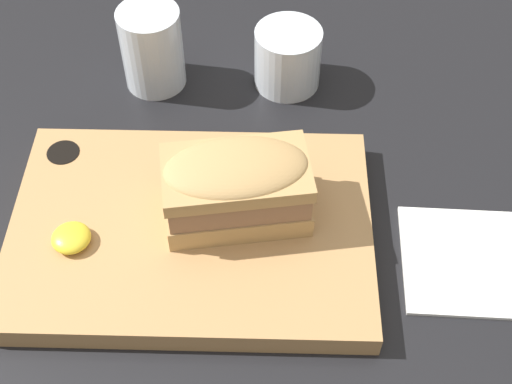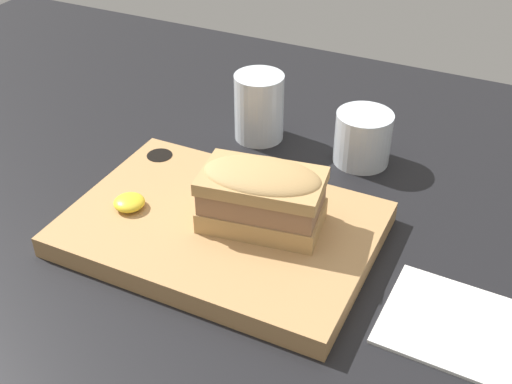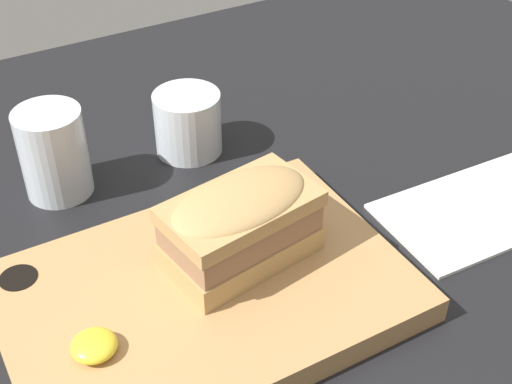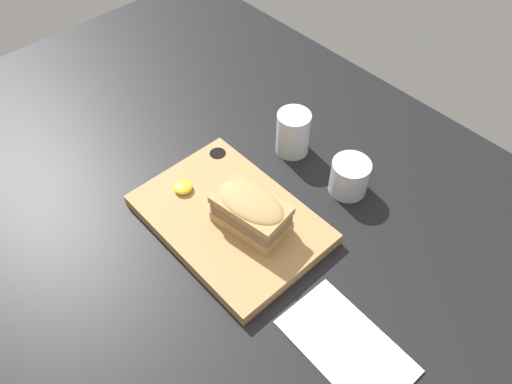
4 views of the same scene
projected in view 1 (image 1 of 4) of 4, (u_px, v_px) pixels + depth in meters
The scene contains 6 objects.
dining_table at pixel (157, 238), 72.06cm from camera, with size 157.43×113.16×2.00cm.
serving_board at pixel (191, 230), 69.81cm from camera, with size 35.03×24.41×2.68cm.
sandwich at pixel (237, 185), 66.40cm from camera, with size 14.63×9.78×7.63cm.
mustard_dollop at pixel (71, 238), 66.73cm from camera, with size 3.72×3.72×1.49cm.
water_glass at pixel (153, 53), 82.05cm from camera, with size 7.14×7.14×9.83cm.
wine_glass at pixel (288, 60), 82.66cm from camera, with size 7.74×7.74×7.33cm.
Camera 1 is at (11.09, -41.47, 59.92)cm, focal length 50.00 mm.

